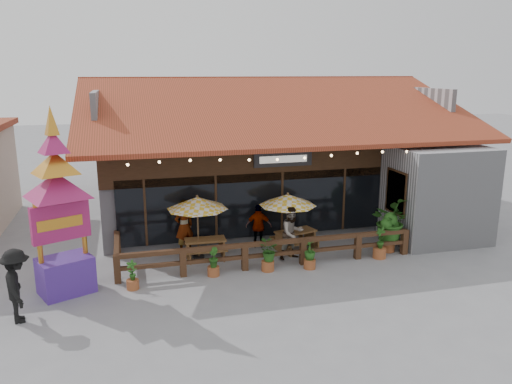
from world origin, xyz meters
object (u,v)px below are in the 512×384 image
object	(u,v)px
umbrella_left	(197,203)
thai_sign_tower	(58,190)
umbrella_right	(288,200)
pedestrian	(17,286)
picnic_table_left	(205,245)
tropical_plant	(389,221)
picnic_table_right	(296,237)

from	to	relation	value
umbrella_left	thai_sign_tower	world-z (taller)	thai_sign_tower
umbrella_right	pedestrian	size ratio (longest dim) A/B	1.36
picnic_table_left	thai_sign_tower	xyz separation A→B (m)	(-4.37, -1.75, 2.63)
tropical_plant	pedestrian	xyz separation A→B (m)	(-11.81, -2.25, -0.14)
umbrella_left	thai_sign_tower	bearing A→B (deg)	-156.35
umbrella_left	umbrella_right	distance (m)	3.17
umbrella_right	tropical_plant	bearing A→B (deg)	-14.46
picnic_table_right	thai_sign_tower	world-z (taller)	thai_sign_tower
umbrella_right	thai_sign_tower	bearing A→B (deg)	-167.37
umbrella_left	umbrella_right	bearing A→B (deg)	-3.21
tropical_plant	pedestrian	world-z (taller)	same
picnic_table_right	tropical_plant	bearing A→B (deg)	-17.93
umbrella_left	picnic_table_left	distance (m)	1.52
picnic_table_left	thai_sign_tower	distance (m)	5.39
picnic_table_right	thai_sign_tower	xyz separation A→B (m)	(-7.67, -1.75, 2.61)
picnic_table_right	umbrella_left	bearing A→B (deg)	178.97
umbrella_right	thai_sign_tower	distance (m)	7.59
thai_sign_tower	pedestrian	bearing A→B (deg)	-123.21
umbrella_left	thai_sign_tower	size ratio (longest dim) A/B	0.45
umbrella_left	tropical_plant	size ratio (longest dim) A/B	1.35
thai_sign_tower	umbrella_right	bearing A→B (deg)	12.63
umbrella_right	pedestrian	distance (m)	8.93
tropical_plant	thai_sign_tower	bearing A→B (deg)	-176.12
picnic_table_left	pedestrian	bearing A→B (deg)	-148.64
umbrella_right	picnic_table_right	xyz separation A→B (m)	(0.36, 0.11, -1.43)
picnic_table_right	pedestrian	distance (m)	9.27
pedestrian	picnic_table_right	bearing A→B (deg)	-82.42
tropical_plant	picnic_table_left	bearing A→B (deg)	171.00
umbrella_right	picnic_table_left	bearing A→B (deg)	177.73
picnic_table_right	thai_sign_tower	size ratio (longest dim) A/B	0.30
picnic_table_right	thai_sign_tower	bearing A→B (deg)	-167.14
picnic_table_left	pedestrian	size ratio (longest dim) A/B	0.74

